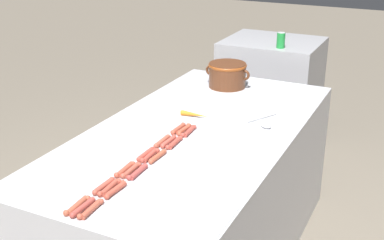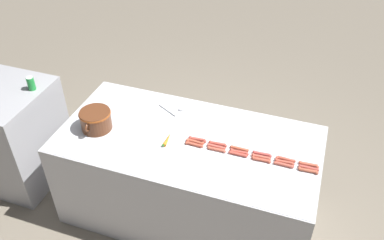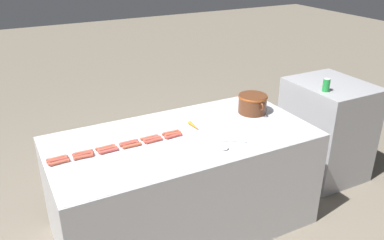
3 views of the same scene
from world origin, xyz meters
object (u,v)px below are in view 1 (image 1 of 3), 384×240
Objects in this scene: hot_dog_5 at (178,129)px; hot_dog_15 at (158,156)px; back_cabinet at (270,97)px; carrot at (194,114)px; hot_dog_9 at (150,155)px; hot_dog_17 at (189,131)px; hot_dog_0 at (77,206)px; bean_pot at (227,73)px; hot_dog_14 at (137,172)px; hot_dog_1 at (104,186)px; hot_dog_7 at (110,188)px; hot_dog_10 at (168,141)px; hot_dog_3 at (146,154)px; hot_dog_12 at (91,209)px; soda_can at (281,40)px; serving_spoon at (265,123)px; hot_dog_11 at (184,129)px; hot_dog_2 at (125,169)px; hot_dog_4 at (162,141)px; hot_dog_13 at (115,190)px; hot_dog_16 at (174,143)px; hot_dog_6 at (83,207)px; hot_dog_8 at (131,170)px.

hot_dog_5 is 0.36m from hot_dog_15.
back_cabinet reaches higher than carrot.
hot_dog_9 is 0.36m from hot_dog_17.
bean_pot is (-0.06, 1.74, 0.08)m from hot_dog_0.
hot_dog_0 is 0.36m from hot_dog_14.
hot_dog_1 is 1.00× the size of hot_dog_7.
hot_dog_10 and hot_dog_17 have the same top height.
hot_dog_12 is at bearing -83.34° from hot_dog_3.
hot_dog_1 is at bearing -89.13° from back_cabinet.
hot_dog_3 is at bearing 169.69° from hot_dog_9.
serving_spoon is at bearing -76.66° from soda_can.
hot_dog_3 is 0.07m from hot_dog_15.
hot_dog_11 is 0.03m from hot_dog_17.
hot_dog_2 is 0.36m from hot_dog_4.
hot_dog_17 is at bearing 79.93° from hot_dog_3.
hot_dog_13 and hot_dog_15 have the same top height.
hot_dog_13 and hot_dog_14 have the same top height.
hot_dog_7 and hot_dog_14 have the same top height.
hot_dog_12 is (0.06, -0.53, 0.00)m from hot_dog_3.
hot_dog_0 is 1.00× the size of hot_dog_12.
hot_dog_7 is 0.47× the size of bean_pot.
hot_dog_12 is (0.10, -2.69, 0.39)m from back_cabinet.
hot_dog_15 reaches higher than serving_spoon.
carrot is (-0.02, 0.94, 0.00)m from hot_dog_1.
hot_dog_5 is at bearing 90.28° from hot_dog_2.
hot_dog_13 is at bearing -90.13° from hot_dog_16.
hot_dog_4 is 0.36m from hot_dog_14.
hot_dog_10 is at bearing -83.38° from carrot.
hot_dog_10 is at bearing 89.58° from hot_dog_9.
hot_dog_6 is 0.53m from hot_dog_9.
hot_dog_9 is 0.36m from hot_dog_13.
hot_dog_13 is (0.03, -0.18, 0.00)m from hot_dog_8.
bean_pot is at bearing 93.71° from hot_dog_8.
hot_dog_11 reaches higher than serving_spoon.
hot_dog_11 is (0.03, 0.36, 0.00)m from hot_dog_3.
hot_dog_1 and hot_dog_14 have the same top height.
hot_dog_7 is at bearing 79.53° from hot_dog_0.
hot_dog_12 is (0.03, -0.36, 0.00)m from hot_dog_8.
carrot is at bearing 95.99° from hot_dog_14.
hot_dog_0 is 0.03m from hot_dog_6.
hot_dog_13 is 1.00× the size of hot_dog_14.
hot_dog_0 is 1.00× the size of hot_dog_9.
bean_pot is (-0.06, 1.56, 0.08)m from hot_dog_1.
hot_dog_14 is 1.00× the size of hot_dog_16.
hot_dog_17 is (0.04, 0.36, 0.00)m from hot_dog_9.
hot_dog_0 is 0.90m from hot_dog_11.
hot_dog_16 is (0.06, 0.54, 0.00)m from hot_dog_1.
hot_dog_4 is 1.00× the size of hot_dog_11.
hot_dog_9 is (-0.00, 0.35, 0.00)m from hot_dog_7.
hot_dog_2 and hot_dog_16 have the same top height.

